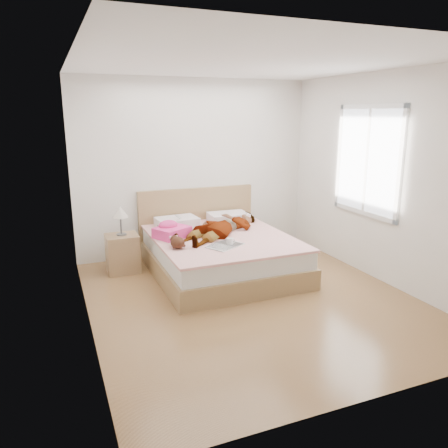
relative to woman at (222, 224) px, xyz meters
The scene contains 11 objects.
ground 1.31m from the woman, 94.38° to the right, with size 4.00×4.00×0.00m, color #513419.
woman is the anchor object (origin of this frame).
hair 0.73m from the woman, 141.71° to the left, with size 0.44×0.53×0.08m, color black.
phone 0.64m from the woman, 141.34° to the left, with size 0.04×0.09×0.01m, color silver.
room_shell 2.08m from the woman, 26.74° to the right, with size 4.00×4.00×4.00m.
bed 0.38m from the woman, 127.48° to the right, with size 1.80×2.08×1.00m.
towel 0.72m from the woman, behind, with size 0.53×0.50×0.22m.
magazine 0.68m from the woman, 108.17° to the right, with size 0.53×0.46×0.03m.
coffee_mug 0.66m from the woman, 102.98° to the right, with size 0.13×0.10×0.10m.
plush_toy 0.92m from the woman, 147.79° to the right, with size 0.18×0.27×0.14m.
nightstand 1.39m from the woman, 165.71° to the left, with size 0.42×0.38×0.91m.
Camera 1 is at (-2.06, -4.24, 2.10)m, focal length 35.00 mm.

